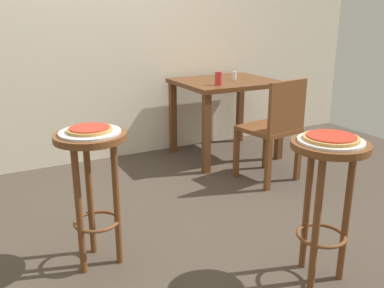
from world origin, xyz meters
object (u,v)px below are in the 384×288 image
at_px(stool_foreground, 327,181).
at_px(serving_plate_middle, 90,132).
at_px(dining_table, 226,93).
at_px(serving_plate_foreground, 331,141).
at_px(cup_near_edge, 219,78).
at_px(pizza_foreground, 331,138).
at_px(pizza_middle, 90,129).
at_px(wooden_chair, 275,126).
at_px(stool_middle, 93,170).
at_px(condiment_shaker, 234,76).

relative_size(stool_foreground, serving_plate_middle, 2.38).
bearing_deg(stool_foreground, dining_table, 71.83).
height_order(serving_plate_foreground, cup_near_edge, cup_near_edge).
bearing_deg(pizza_foreground, pizza_middle, 144.89).
height_order(dining_table, cup_near_edge, cup_near_edge).
relative_size(pizza_middle, dining_table, 0.26).
xyz_separation_m(stool_foreground, wooden_chair, (0.63, 1.19, -0.08)).
relative_size(pizza_foreground, stool_middle, 0.35).
height_order(pizza_middle, condiment_shaker, condiment_shaker).
bearing_deg(cup_near_edge, dining_table, 44.35).
relative_size(serving_plate_middle, dining_table, 0.35).
bearing_deg(pizza_foreground, wooden_chair, 61.96).
xyz_separation_m(stool_foreground, pizza_foreground, (0.00, 0.00, 0.22)).
xyz_separation_m(stool_foreground, condiment_shaker, (0.71, 1.92, 0.23)).
bearing_deg(stool_middle, serving_plate_foreground, -35.11).
distance_m(serving_plate_middle, wooden_chair, 1.71).
xyz_separation_m(condiment_shaker, wooden_chair, (-0.08, -0.73, -0.31)).
bearing_deg(cup_near_edge, pizza_middle, -143.17).
distance_m(serving_plate_foreground, dining_table, 2.05).
height_order(serving_plate_foreground, condiment_shaker, condiment_shaker).
height_order(stool_middle, dining_table, stool_middle).
distance_m(stool_foreground, condiment_shaker, 2.06).
distance_m(pizza_foreground, cup_near_edge, 1.79).
distance_m(serving_plate_middle, pizza_middle, 0.02).
xyz_separation_m(serving_plate_middle, dining_table, (1.61, 1.25, -0.14)).
distance_m(dining_table, wooden_chair, 0.76).
bearing_deg(serving_plate_foreground, cup_near_edge, 76.08).
bearing_deg(condiment_shaker, serving_plate_foreground, -110.43).
bearing_deg(serving_plate_foreground, condiment_shaker, 69.57).
bearing_deg(pizza_middle, cup_near_edge, 36.83).
bearing_deg(cup_near_edge, serving_plate_foreground, -103.92).
bearing_deg(wooden_chair, pizza_foreground, -118.04).
height_order(serving_plate_middle, dining_table, serving_plate_middle).
bearing_deg(condiment_shaker, serving_plate_middle, -143.89).
distance_m(pizza_middle, condiment_shaker, 2.09).
height_order(stool_middle, condiment_shaker, condiment_shaker).
bearing_deg(pizza_middle, condiment_shaker, 36.11).
distance_m(serving_plate_foreground, pizza_middle, 1.19).
distance_m(serving_plate_foreground, condiment_shaker, 2.05).
xyz_separation_m(pizza_foreground, wooden_chair, (0.63, 1.19, -0.31)).
height_order(condiment_shaker, wooden_chair, wooden_chair).
bearing_deg(serving_plate_foreground, pizza_foreground, 0.00).
height_order(pizza_foreground, condiment_shaker, condiment_shaker).
bearing_deg(serving_plate_middle, condiment_shaker, 36.11).
distance_m(cup_near_edge, wooden_chair, 0.67).
distance_m(pizza_middle, dining_table, 2.05).
xyz_separation_m(stool_middle, cup_near_edge, (1.41, 1.05, 0.25)).
relative_size(stool_foreground, wooden_chair, 0.88).
bearing_deg(serving_plate_foreground, stool_foreground, -90.00).
relative_size(pizza_foreground, dining_table, 0.30).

